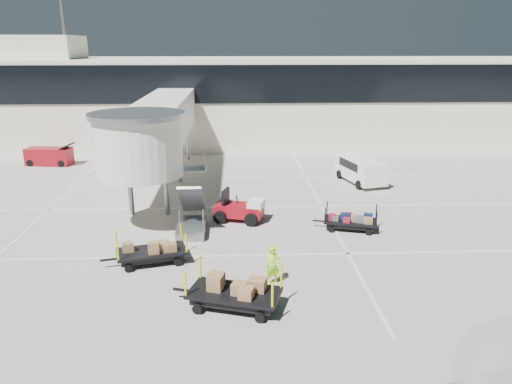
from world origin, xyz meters
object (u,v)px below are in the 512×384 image
box_cart_far (151,252)px  minivan (360,168)px  baggage_tug (240,210)px  suitcase_cart (351,221)px  ground_worker (273,266)px  belt_loader (50,156)px  box_cart_near (239,293)px

box_cart_far → minivan: size_ratio=0.80×
minivan → baggage_tug: bearing=-152.6°
suitcase_cart → box_cart_far: size_ratio=0.89×
box_cart_far → suitcase_cart: bearing=5.6°
baggage_tug → ground_worker: size_ratio=1.80×
ground_worker → minivan: bearing=48.4°
baggage_tug → suitcase_cart: (5.70, -1.71, -0.15)m
minivan → ground_worker: bearing=-129.8°
suitcase_cart → belt_loader: (-20.70, 15.49, 0.21)m
suitcase_cart → box_cart_far: bearing=-144.3°
belt_loader → box_cart_far: bearing=-52.9°
baggage_tug → box_cart_near: bearing=-74.2°
box_cart_near → ground_worker: bearing=70.6°
baggage_tug → ground_worker: baggage_tug is taller
box_cart_near → ground_worker: ground_worker is taller
baggage_tug → suitcase_cart: baggage_tug is taller
suitcase_cart → minivan: (2.71, 9.19, 0.52)m
baggage_tug → minivan: (8.41, 7.48, 0.37)m
ground_worker → box_cart_far: bearing=140.9°
suitcase_cart → belt_loader: 25.86m
box_cart_near → belt_loader: (-14.82, 23.21, 0.07)m
box_cart_far → box_cart_near: bearing=-62.1°
minivan → belt_loader: 24.25m
ground_worker → belt_loader: 26.81m
minivan → suitcase_cart: bearing=-120.7°
box_cart_far → ground_worker: (5.19, -2.21, 0.27)m
belt_loader → ground_worker: bearing=-45.6°
baggage_tug → box_cart_far: baggage_tug is taller
suitcase_cart → minivan: size_ratio=0.72×
minivan → belt_loader: (-23.42, 6.30, -0.31)m
box_cart_near → belt_loader: belt_loader is taller
ground_worker → minivan: (7.21, 15.05, 0.20)m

